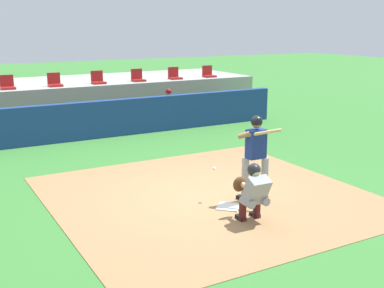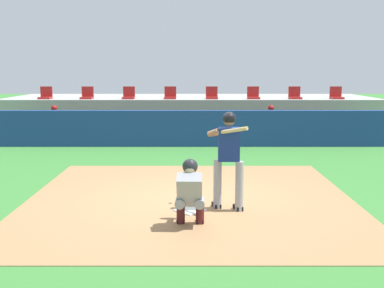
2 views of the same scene
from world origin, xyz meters
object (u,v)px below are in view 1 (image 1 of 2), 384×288
Objects in this scene: dugout_player_1 at (170,106)px; stadium_seat_4 at (98,80)px; batter_at_plate at (255,153)px; stadium_seat_5 at (138,78)px; stadium_seat_2 at (8,85)px; home_plate at (229,207)px; catcher_crouched at (253,190)px; stadium_seat_3 at (55,83)px; stadium_seat_6 at (175,76)px; stadium_seat_7 at (209,74)px.

stadium_seat_4 reaches higher than dugout_player_1.
stadium_seat_5 is (1.75, 10.09, 0.50)m from batter_at_plate.
stadium_seat_2 is (-5.26, 2.03, 0.86)m from dugout_player_1.
home_plate is 0.98m from catcher_crouched.
batter_at_plate is 10.21m from stadium_seat_3.
stadium_seat_7 is (1.62, 0.00, 0.00)m from stadium_seat_6.
home_plate is at bearing 90.00° from catcher_crouched.
home_plate is 10.58m from stadium_seat_5.
catcher_crouched reaches higher than home_plate.
batter_at_plate is 1.39× the size of dugout_player_1.
home_plate is 0.92× the size of stadium_seat_4.
stadium_seat_7 is (2.87, 2.03, 0.86)m from dugout_player_1.
stadium_seat_7 reaches higher than dugout_player_1.
stadium_seat_2 is (-2.44, 10.18, 1.51)m from home_plate.
stadium_seat_6 is at bearing 58.62° from dugout_player_1.
stadium_seat_6 is (3.37, 10.09, 0.50)m from batter_at_plate.
stadium_seat_7 reaches higher than home_plate.
batter_at_plate is 3.76× the size of stadium_seat_3.
home_plate is at bearing -85.44° from stadium_seat_3.
dugout_player_1 is 2.71× the size of stadium_seat_7.
stadium_seat_2 and stadium_seat_7 have the same top height.
catcher_crouched is 3.45× the size of stadium_seat_2.
batter_at_plate reaches higher than catcher_crouched.
stadium_seat_5 is at bearing 100.68° from dugout_player_1.
dugout_player_1 is at bearing 72.47° from catcher_crouched.
batter_at_plate is at bearing -72.77° from stadium_seat_2.
stadium_seat_5 is at bearing 80.17° from batter_at_plate.
stadium_seat_4 reaches higher than home_plate.
stadium_seat_3 is 1.00× the size of stadium_seat_6.
stadium_seat_4 is at bearing 85.76° from catcher_crouched.
catcher_crouched is at bearing -102.53° from stadium_seat_5.
catcher_crouched is 3.45× the size of stadium_seat_5.
home_plate is at bearing -94.56° from stadium_seat_4.
catcher_crouched is 11.27m from stadium_seat_5.
stadium_seat_6 is 1.00× the size of stadium_seat_7.
stadium_seat_3 is at bearing 94.56° from home_plate.
stadium_seat_4 is 1.00× the size of stadium_seat_7.
stadium_seat_4 is 1.62m from stadium_seat_5.
stadium_seat_2 reaches higher than dugout_player_1.
stadium_seat_5 reaches higher than home_plate.
batter_at_plate is 3.76× the size of stadium_seat_2.
stadium_seat_6 is 1.62m from stadium_seat_7.
batter_at_plate is at bearing -104.82° from dugout_player_1.
stadium_seat_7 is (5.00, 10.09, 0.50)m from batter_at_plate.
stadium_seat_4 and stadium_seat_5 have the same top height.
catcher_crouched is at bearing -85.76° from stadium_seat_3.
dugout_player_1 is (2.82, 8.14, 0.65)m from home_plate.
dugout_player_1 reaches higher than catcher_crouched.
dugout_player_1 is at bearing -29.25° from stadium_seat_3.
stadium_seat_5 is at bearing 180.00° from stadium_seat_7.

